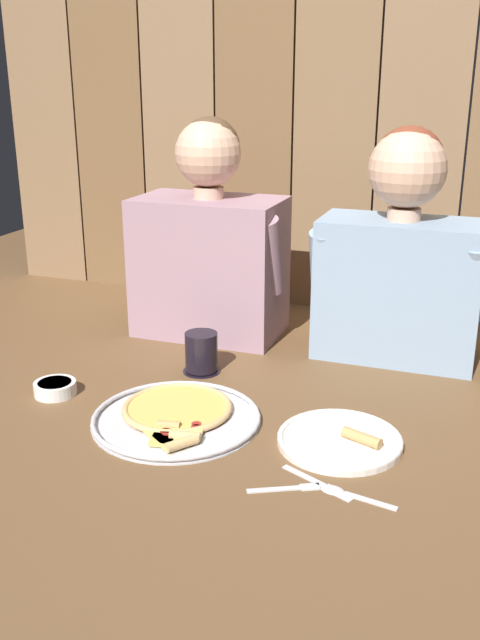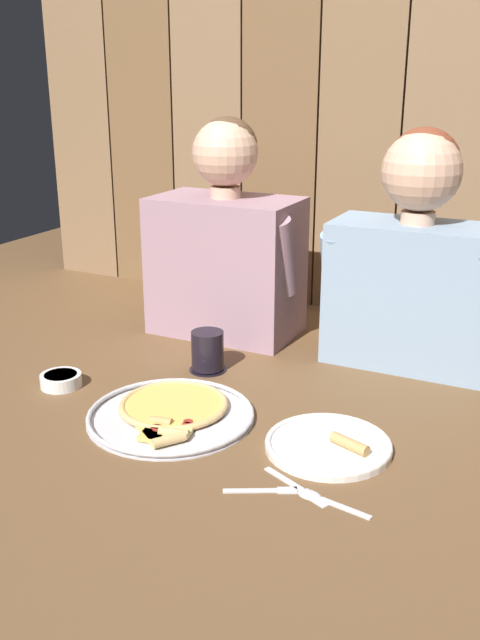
% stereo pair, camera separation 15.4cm
% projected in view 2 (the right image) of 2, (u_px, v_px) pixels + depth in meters
% --- Properties ---
extents(ground_plane, '(3.20, 3.20, 0.00)m').
position_uv_depth(ground_plane, '(234.00, 416.00, 1.50)').
color(ground_plane, brown).
extents(pizza_tray, '(0.35, 0.35, 0.03)m').
position_uv_depth(pizza_tray, '(172.00, 412.00, 1.50)').
color(pizza_tray, silver).
rests_on(pizza_tray, ground).
extents(dinner_plate, '(0.25, 0.25, 0.03)m').
position_uv_depth(dinner_plate, '(329.00, 445.00, 1.37)').
color(dinner_plate, white).
rests_on(dinner_plate, ground).
extents(drinking_glass, '(0.09, 0.09, 0.10)m').
position_uv_depth(drinking_glass, '(208.00, 352.00, 1.72)').
color(drinking_glass, black).
rests_on(drinking_glass, ground).
extents(dipping_bowl, '(0.09, 0.09, 0.03)m').
position_uv_depth(dipping_bowl, '(61.00, 379.00, 1.64)').
color(dipping_bowl, white).
rests_on(dipping_bowl, ground).
extents(table_fork, '(0.12, 0.07, 0.01)m').
position_uv_depth(table_fork, '(264.00, 490.00, 1.23)').
color(table_fork, silver).
rests_on(table_fork, ground).
extents(table_knife, '(0.15, 0.08, 0.01)m').
position_uv_depth(table_knife, '(296.00, 486.00, 1.25)').
color(table_knife, silver).
rests_on(table_knife, ground).
extents(table_spoon, '(0.14, 0.05, 0.01)m').
position_uv_depth(table_spoon, '(321.00, 498.00, 1.21)').
color(table_spoon, silver).
rests_on(table_spoon, ground).
extents(diner_left, '(0.43, 0.23, 0.58)m').
position_uv_depth(diner_left, '(226.00, 243.00, 1.92)').
color(diner_left, gray).
rests_on(diner_left, ground).
extents(diner_right, '(0.43, 0.21, 0.57)m').
position_uv_depth(diner_right, '(414.00, 261.00, 1.70)').
color(diner_right, '#849EB7').
rests_on(diner_right, ground).
extents(wooden_backdrop_wall, '(2.19, 0.03, 1.20)m').
position_uv_depth(wooden_backdrop_wall, '(361.00, 105.00, 1.98)').
color(wooden_backdrop_wall, brown).
rests_on(wooden_backdrop_wall, ground).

